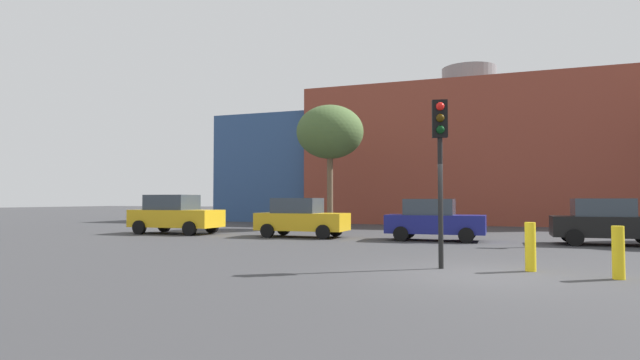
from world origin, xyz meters
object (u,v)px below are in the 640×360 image
Objects in this scene: bare_tree_1 at (330,133)px; bollard_yellow_0 at (618,253)px; bollard_yellow_1 at (530,247)px; traffic_light_island at (440,144)px; parked_car_1 at (301,218)px; parked_car_3 at (608,222)px; parked_car_0 at (175,214)px; parked_car_2 at (434,220)px.

bare_tree_1 is 6.41× the size of bollard_yellow_0.
traffic_light_island is at bearing -172.99° from bollard_yellow_1.
parked_car_1 reaches higher than parked_car_3.
bollard_yellow_0 is at bearing 72.10° from traffic_light_island.
bollard_yellow_1 is (15.56, -8.24, -0.38)m from parked_car_0.
bare_tree_1 is at bearing 135.56° from parked_car_2.
parked_car_2 is at bearing 111.20° from bollard_yellow_1.
bollard_yellow_0 is (-1.37, -8.91, -0.29)m from parked_car_3.
parked_car_3 is at bearing -26.78° from bare_tree_1.
parked_car_0 is 0.62× the size of bare_tree_1.
parked_car_0 reaches higher than parked_car_1.
traffic_light_island is at bearing -62.45° from bare_tree_1.
parked_car_3 is at bearing 0.00° from parked_car_2.
parked_car_0 is 18.57m from parked_car_3.
parked_car_3 is (6.21, 0.00, 0.01)m from parked_car_2.
parked_car_1 is at bearing -0.00° from parked_car_0.
parked_car_1 is 1.02× the size of parked_car_2.
parked_car_1 is at bearing -82.91° from bare_tree_1.
parked_car_3 is (18.57, 0.00, -0.10)m from parked_car_0.
bare_tree_1 reaches higher than parked_car_0.
bollard_yellow_1 is at bearing -27.91° from parked_car_0.
bollard_yellow_1 is (-1.65, 0.67, 0.01)m from bollard_yellow_0.
traffic_light_island is at bearing 173.35° from bollard_yellow_0.
parked_car_2 is (5.78, 0.00, -0.02)m from parked_car_1.
bollard_yellow_1 is (1.99, 0.24, -2.41)m from traffic_light_island.
parked_car_3 is at bearing 81.29° from bollard_yellow_0.
traffic_light_island reaches higher than bollard_yellow_0.
traffic_light_island reaches higher than parked_car_3.
bare_tree_1 reaches higher than traffic_light_island.
traffic_light_island is 4.39m from bollard_yellow_0.
parked_car_2 is 3.45× the size of bollard_yellow_1.
parked_car_1 is at bearing -180.00° from parked_car_3.
parked_car_0 is 3.88× the size of bollard_yellow_1.
bollard_yellow_0 is (17.21, -8.91, -0.39)m from parked_car_0.
parked_car_1 is at bearing 137.46° from bollard_yellow_1.
parked_car_3 is 0.96× the size of traffic_light_island.
traffic_light_island is at bearing -32.01° from parked_car_0.
traffic_light_island is 3.68× the size of bollard_yellow_0.
bare_tree_1 is 19.78m from bollard_yellow_0.
parked_car_3 is 3.55× the size of bollard_yellow_0.
parked_car_2 is 0.55× the size of bare_tree_1.
bollard_yellow_1 is (-3.01, -8.24, -0.28)m from parked_car_3.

